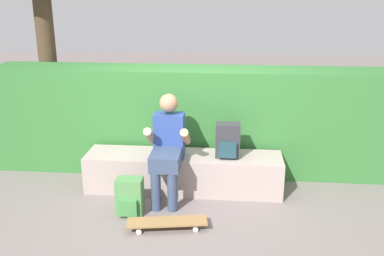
# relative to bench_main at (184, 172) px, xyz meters

# --- Properties ---
(ground_plane) EXTENTS (24.00, 24.00, 0.00)m
(ground_plane) POSITION_rel_bench_main_xyz_m (0.00, -0.41, -0.22)
(ground_plane) COLOR slate
(bench_main) EXTENTS (2.31, 0.52, 0.44)m
(bench_main) POSITION_rel_bench_main_xyz_m (0.00, 0.00, 0.00)
(bench_main) COLOR #A8958E
(bench_main) RESTS_ON ground
(person_skater) EXTENTS (0.49, 0.62, 1.19)m
(person_skater) POSITION_rel_bench_main_xyz_m (-0.15, -0.22, 0.42)
(person_skater) COLOR #2D4793
(person_skater) RESTS_ON ground
(skateboard_near_person) EXTENTS (0.82, 0.33, 0.09)m
(skateboard_near_person) POSITION_rel_bench_main_xyz_m (-0.07, -0.92, -0.15)
(skateboard_near_person) COLOR olive
(skateboard_near_person) RESTS_ON ground
(backpack_on_bench) EXTENTS (0.28, 0.23, 0.40)m
(backpack_on_bench) POSITION_rel_bench_main_xyz_m (0.52, -0.01, 0.41)
(backpack_on_bench) COLOR #333338
(backpack_on_bench) RESTS_ON bench_main
(backpack_on_ground) EXTENTS (0.28, 0.23, 0.40)m
(backpack_on_ground) POSITION_rel_bench_main_xyz_m (-0.51, -0.65, -0.03)
(backpack_on_ground) COLOR #51894C
(backpack_on_ground) RESTS_ON ground
(hedge_row) EXTENTS (5.54, 0.64, 1.35)m
(hedge_row) POSITION_rel_bench_main_xyz_m (0.23, 0.65, 0.46)
(hedge_row) COLOR #347333
(hedge_row) RESTS_ON ground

